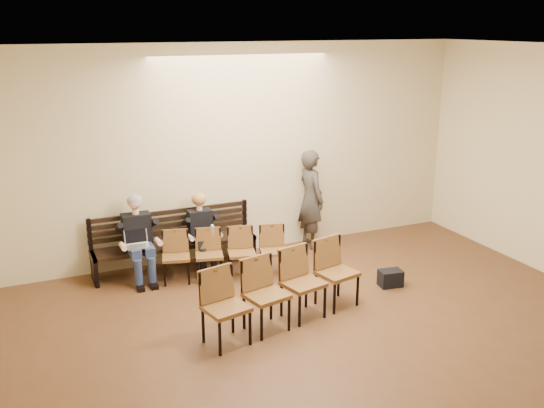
{
  "coord_description": "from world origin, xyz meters",
  "views": [
    {
      "loc": [
        -3.48,
        -4.2,
        3.78
      ],
      "look_at": [
        0.13,
        4.05,
        1.08
      ],
      "focal_mm": 40.0,
      "sensor_mm": 36.0,
      "label": 1
    }
  ],
  "objects_px": {
    "passerby": "(311,192)",
    "chair_row_front": "(226,254)",
    "water_bottle": "(213,239)",
    "chair_row_back": "(285,290)",
    "seated_man": "(138,239)",
    "bag": "(390,278)",
    "seated_woman": "(202,236)",
    "laptop": "(138,247)",
    "bench": "(176,256)"
  },
  "relations": [
    {
      "from": "passerby",
      "to": "seated_man",
      "type": "bearing_deg",
      "value": 89.89
    },
    {
      "from": "bench",
      "to": "laptop",
      "type": "height_order",
      "value": "laptop"
    },
    {
      "from": "seated_woman",
      "to": "chair_row_back",
      "type": "height_order",
      "value": "seated_woman"
    },
    {
      "from": "seated_man",
      "to": "passerby",
      "type": "xyz_separation_m",
      "value": [
        3.04,
        0.22,
        0.35
      ]
    },
    {
      "from": "bag",
      "to": "chair_row_front",
      "type": "bearing_deg",
      "value": 149.65
    },
    {
      "from": "seated_man",
      "to": "water_bottle",
      "type": "relative_size",
      "value": 5.08
    },
    {
      "from": "bench",
      "to": "bag",
      "type": "distance_m",
      "value": 3.37
    },
    {
      "from": "bench",
      "to": "seated_woman",
      "type": "bearing_deg",
      "value": -16.18
    },
    {
      "from": "water_bottle",
      "to": "laptop",
      "type": "bearing_deg",
      "value": 174.9
    },
    {
      "from": "laptop",
      "to": "seated_man",
      "type": "bearing_deg",
      "value": 64.04
    },
    {
      "from": "seated_woman",
      "to": "water_bottle",
      "type": "xyz_separation_m",
      "value": [
        0.08,
        -0.29,
        0.03
      ]
    },
    {
      "from": "bench",
      "to": "seated_man",
      "type": "bearing_deg",
      "value": -168.5
    },
    {
      "from": "bench",
      "to": "seated_woman",
      "type": "relative_size",
      "value": 2.4
    },
    {
      "from": "chair_row_back",
      "to": "seated_man",
      "type": "bearing_deg",
      "value": 109.84
    },
    {
      "from": "passerby",
      "to": "chair_row_front",
      "type": "bearing_deg",
      "value": 107.95
    },
    {
      "from": "bag",
      "to": "water_bottle",
      "type": "bearing_deg",
      "value": 146.61
    },
    {
      "from": "bench",
      "to": "chair_row_front",
      "type": "bearing_deg",
      "value": -46.58
    },
    {
      "from": "water_bottle",
      "to": "chair_row_back",
      "type": "height_order",
      "value": "chair_row_back"
    },
    {
      "from": "bench",
      "to": "water_bottle",
      "type": "height_order",
      "value": "water_bottle"
    },
    {
      "from": "bench",
      "to": "chair_row_front",
      "type": "xyz_separation_m",
      "value": [
        0.62,
        -0.65,
        0.17
      ]
    },
    {
      "from": "seated_man",
      "to": "bag",
      "type": "relative_size",
      "value": 3.78
    },
    {
      "from": "laptop",
      "to": "chair_row_back",
      "type": "height_order",
      "value": "chair_row_back"
    },
    {
      "from": "seated_man",
      "to": "laptop",
      "type": "bearing_deg",
      "value": -103.51
    },
    {
      "from": "seated_man",
      "to": "chair_row_back",
      "type": "relative_size",
      "value": 0.55
    },
    {
      "from": "seated_woman",
      "to": "laptop",
      "type": "height_order",
      "value": "seated_woman"
    },
    {
      "from": "seated_man",
      "to": "laptop",
      "type": "xyz_separation_m",
      "value": [
        -0.05,
        -0.19,
        -0.06
      ]
    },
    {
      "from": "water_bottle",
      "to": "passerby",
      "type": "height_order",
      "value": "passerby"
    },
    {
      "from": "seated_man",
      "to": "chair_row_front",
      "type": "xyz_separation_m",
      "value": [
        1.21,
        -0.53,
        -0.24
      ]
    },
    {
      "from": "seated_woman",
      "to": "water_bottle",
      "type": "distance_m",
      "value": 0.3
    },
    {
      "from": "bench",
      "to": "seated_man",
      "type": "relative_size",
      "value": 2.04
    },
    {
      "from": "chair_row_front",
      "to": "bench",
      "type": "bearing_deg",
      "value": 147.5
    },
    {
      "from": "seated_man",
      "to": "laptop",
      "type": "height_order",
      "value": "seated_man"
    },
    {
      "from": "bag",
      "to": "seated_woman",
      "type": "bearing_deg",
      "value": 142.76
    },
    {
      "from": "seated_woman",
      "to": "bag",
      "type": "distance_m",
      "value": 2.99
    },
    {
      "from": "chair_row_front",
      "to": "bag",
      "type": "bearing_deg",
      "value": -16.27
    },
    {
      "from": "passerby",
      "to": "bag",
      "type": "bearing_deg",
      "value": -175.26
    },
    {
      "from": "seated_woman",
      "to": "passerby",
      "type": "bearing_deg",
      "value": 6.16
    },
    {
      "from": "water_bottle",
      "to": "passerby",
      "type": "xyz_separation_m",
      "value": [
        1.96,
        0.51,
        0.42
      ]
    },
    {
      "from": "seated_woman",
      "to": "water_bottle",
      "type": "bearing_deg",
      "value": -74.65
    },
    {
      "from": "bench",
      "to": "chair_row_back",
      "type": "relative_size",
      "value": 1.13
    },
    {
      "from": "bench",
      "to": "laptop",
      "type": "bearing_deg",
      "value": -154.01
    },
    {
      "from": "bench",
      "to": "water_bottle",
      "type": "relative_size",
      "value": 10.38
    },
    {
      "from": "bench",
      "to": "passerby",
      "type": "height_order",
      "value": "passerby"
    },
    {
      "from": "seated_woman",
      "to": "chair_row_front",
      "type": "distance_m",
      "value": 0.59
    },
    {
      "from": "seated_man",
      "to": "passerby",
      "type": "distance_m",
      "value": 3.07
    },
    {
      "from": "laptop",
      "to": "passerby",
      "type": "bearing_deg",
      "value": -4.89
    },
    {
      "from": "laptop",
      "to": "chair_row_back",
      "type": "relative_size",
      "value": 0.15
    },
    {
      "from": "chair_row_front",
      "to": "laptop",
      "type": "bearing_deg",
      "value": 178.86
    },
    {
      "from": "water_bottle",
      "to": "passerby",
      "type": "relative_size",
      "value": 0.13
    },
    {
      "from": "chair_row_back",
      "to": "water_bottle",
      "type": "bearing_deg",
      "value": 87.23
    }
  ]
}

